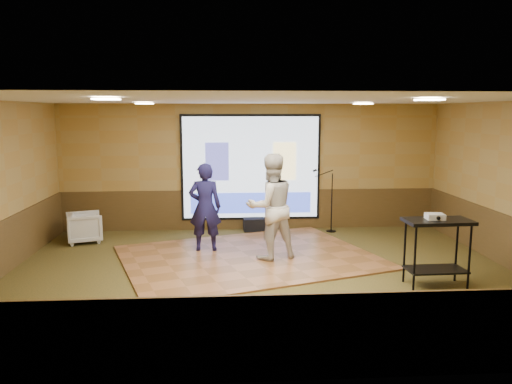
{
  "coord_description": "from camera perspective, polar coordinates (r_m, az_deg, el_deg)",
  "views": [
    {
      "loc": [
        -0.67,
        -8.34,
        2.79
      ],
      "look_at": [
        -0.04,
        1.0,
        1.3
      ],
      "focal_mm": 35.0,
      "sensor_mm": 36.0,
      "label": 1
    }
  ],
  "objects": [
    {
      "name": "projector_screen",
      "position": [
        11.87,
        -0.59,
        2.69
      ],
      "size": [
        3.32,
        0.06,
        2.52
      ],
      "color": "black",
      "rests_on": "room_shell"
    },
    {
      "name": "projector",
      "position": [
        8.48,
        19.77,
        -2.64
      ],
      "size": [
        0.29,
        0.25,
        0.09
      ],
      "primitive_type": "cube",
      "rotation": [
        0.0,
        0.0,
        -0.06
      ],
      "color": "silver",
      "rests_on": "av_table"
    },
    {
      "name": "player_right",
      "position": [
        9.42,
        1.7,
        -1.68
      ],
      "size": [
        1.17,
        1.03,
        2.01
      ],
      "primitive_type": "imported",
      "rotation": [
        0.0,
        0.0,
        3.46
      ],
      "color": "beige",
      "rests_on": "dance_floor"
    },
    {
      "name": "ground",
      "position": [
        8.82,
        0.71,
        -9.4
      ],
      "size": [
        9.0,
        9.0,
        0.0
      ],
      "primitive_type": "plane",
      "color": "#2D3518",
      "rests_on": "ground"
    },
    {
      "name": "av_table",
      "position": [
        8.55,
        20.01,
        -4.97
      ],
      "size": [
        1.05,
        0.55,
        1.1
      ],
      "rotation": [
        0.0,
        0.0,
        0.03
      ],
      "color": "black",
      "rests_on": "ground"
    },
    {
      "name": "dance_floor",
      "position": [
        9.76,
        -0.83,
        -7.46
      ],
      "size": [
        5.57,
        4.87,
        0.03
      ],
      "primitive_type": "cube",
      "rotation": [
        0.0,
        0.0,
        0.32
      ],
      "color": "#915B35",
      "rests_on": "ground"
    },
    {
      "name": "room_shell",
      "position": [
        8.39,
        0.74,
        4.29
      ],
      "size": [
        9.04,
        7.04,
        3.02
      ],
      "color": "#A38444",
      "rests_on": "ground"
    },
    {
      "name": "downlight_nw",
      "position": [
        10.25,
        -12.62,
        9.84
      ],
      "size": [
        0.32,
        0.32,
        0.02
      ],
      "primitive_type": "cube",
      "color": "#FFE6BF",
      "rests_on": "room_shell"
    },
    {
      "name": "duffel_bag",
      "position": [
        11.91,
        -0.23,
        -3.74
      ],
      "size": [
        0.51,
        0.36,
        0.31
      ],
      "primitive_type": "cube",
      "rotation": [
        0.0,
        0.0,
        0.06
      ],
      "color": "black",
      "rests_on": "ground"
    },
    {
      "name": "downlight_ne",
      "position": [
        10.54,
        12.14,
        9.83
      ],
      "size": [
        0.32,
        0.32,
        0.02
      ],
      "primitive_type": "cube",
      "color": "#FFE6BF",
      "rests_on": "room_shell"
    },
    {
      "name": "player_left",
      "position": [
        10.05,
        -5.84,
        -1.72
      ],
      "size": [
        0.66,
        0.44,
        1.78
      ],
      "primitive_type": "imported",
      "rotation": [
        0.0,
        0.0,
        3.11
      ],
      "color": "#181544",
      "rests_on": "dance_floor"
    },
    {
      "name": "banquet_chair",
      "position": [
        11.47,
        -18.99,
        -3.85
      ],
      "size": [
        0.9,
        0.89,
        0.65
      ],
      "primitive_type": "imported",
      "rotation": [
        0.0,
        0.0,
        1.89
      ],
      "color": "gray",
      "rests_on": "ground"
    },
    {
      "name": "wainscot_right",
      "position": [
        10.07,
        27.17,
        -5.27
      ],
      "size": [
        0.04,
        7.0,
        0.95
      ],
      "primitive_type": "cube",
      "color": "#4A3718",
      "rests_on": "ground"
    },
    {
      "name": "downlight_sw",
      "position": [
        7.01,
        -16.74,
        10.13
      ],
      "size": [
        0.32,
        0.32,
        0.02
      ],
      "primitive_type": "cube",
      "color": "#FFE6BF",
      "rests_on": "room_shell"
    },
    {
      "name": "mic_stand",
      "position": [
        11.9,
        8.36,
        -2.17
      ],
      "size": [
        0.59,
        0.24,
        1.5
      ],
      "rotation": [
        0.0,
        0.0,
        0.2
      ],
      "color": "black",
      "rests_on": "ground"
    },
    {
      "name": "wainscot_front",
      "position": [
        5.42,
        3.75,
        -16.27
      ],
      "size": [
        9.0,
        0.04,
        0.95
      ],
      "primitive_type": "cube",
      "color": "#4A3718",
      "rests_on": "ground"
    },
    {
      "name": "downlight_se",
      "position": [
        7.41,
        19.21,
        9.94
      ],
      "size": [
        0.32,
        0.32,
        0.02
      ],
      "primitive_type": "cube",
      "color": "#FFE6BF",
      "rests_on": "room_shell"
    },
    {
      "name": "wainscot_back",
      "position": [
        12.06,
        -0.59,
        -2.01
      ],
      "size": [
        9.0,
        0.04,
        0.95
      ],
      "primitive_type": "cube",
      "color": "#4A3718",
      "rests_on": "ground"
    }
  ]
}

